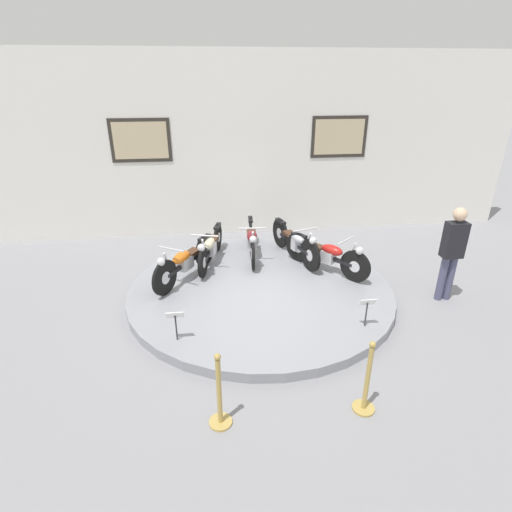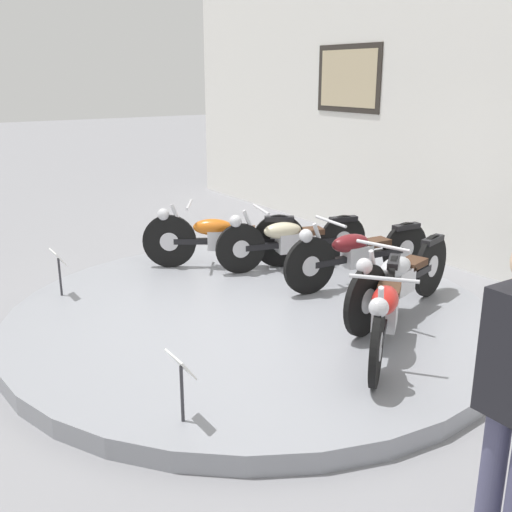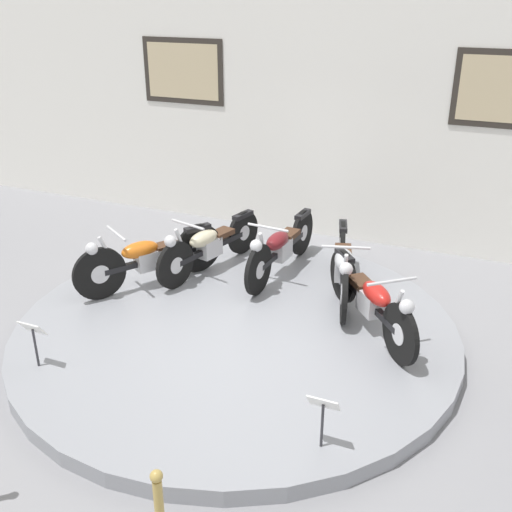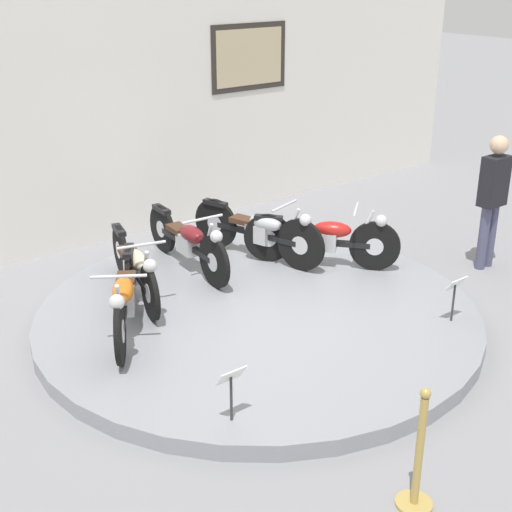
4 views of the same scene
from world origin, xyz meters
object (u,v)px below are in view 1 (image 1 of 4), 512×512
(motorcycle_orange, at_px, (185,261))
(motorcycle_cream, at_px, (210,247))
(stanchion_post_left_of_entry, at_px, (220,401))
(motorcycle_silver, at_px, (295,241))
(motorcycle_red, at_px, (327,254))
(motorcycle_maroon, at_px, (252,239))
(visitor_standing, at_px, (452,249))
(stanchion_post_right_of_entry, at_px, (366,388))
(info_placard_front_left, at_px, (175,319))
(info_placard_front_centre, at_px, (367,306))

(motorcycle_orange, bearing_deg, motorcycle_cream, 54.01)
(stanchion_post_left_of_entry, bearing_deg, motorcycle_silver, 66.68)
(motorcycle_red, bearing_deg, motorcycle_maroon, 145.87)
(visitor_standing, bearing_deg, motorcycle_cream, 157.64)
(stanchion_post_right_of_entry, bearing_deg, motorcycle_orange, 123.42)
(visitor_standing, bearing_deg, motorcycle_silver, 144.23)
(motorcycle_silver, height_order, stanchion_post_right_of_entry, stanchion_post_right_of_entry)
(motorcycle_cream, bearing_deg, stanchion_post_left_of_entry, -89.78)
(info_placard_front_left, height_order, info_placard_front_centre, same)
(info_placard_front_centre, height_order, visitor_standing, visitor_standing)
(info_placard_front_left, xyz_separation_m, visitor_standing, (4.80, 0.90, 0.48))
(motorcycle_cream, relative_size, info_placard_front_left, 3.73)
(stanchion_post_right_of_entry, bearing_deg, motorcycle_red, 81.51)
(motorcycle_silver, relative_size, stanchion_post_right_of_entry, 1.91)
(motorcycle_orange, relative_size, stanchion_post_right_of_entry, 1.68)
(motorcycle_red, bearing_deg, stanchion_post_right_of_entry, -98.49)
(motorcycle_maroon, distance_m, stanchion_post_right_of_entry, 4.53)
(stanchion_post_left_of_entry, bearing_deg, motorcycle_red, 56.54)
(motorcycle_cream, bearing_deg, info_placard_front_left, -102.05)
(info_placard_front_centre, bearing_deg, motorcycle_maroon, 116.78)
(motorcycle_cream, distance_m, motorcycle_red, 2.41)
(motorcycle_cream, xyz_separation_m, info_placard_front_centre, (2.37, -2.65, -0.01))
(motorcycle_cream, bearing_deg, info_placard_front_centre, -48.09)
(motorcycle_silver, height_order, info_placard_front_left, motorcycle_silver)
(motorcycle_red, relative_size, info_placard_front_centre, 3.05)
(motorcycle_maroon, xyz_separation_m, info_placard_front_centre, (1.47, -2.92, -0.02))
(motorcycle_red, bearing_deg, info_placard_front_centre, -88.18)
(info_placard_front_left, bearing_deg, motorcycle_cream, 77.95)
(stanchion_post_right_of_entry, bearing_deg, stanchion_post_left_of_entry, 180.00)
(motorcycle_maroon, height_order, stanchion_post_left_of_entry, stanchion_post_left_of_entry)
(motorcycle_maroon, height_order, motorcycle_red, same)
(info_placard_front_centre, distance_m, visitor_standing, 2.12)
(motorcycle_silver, height_order, motorcycle_red, motorcycle_silver)
(motorcycle_orange, bearing_deg, stanchion_post_right_of_entry, -56.58)
(stanchion_post_left_of_entry, xyz_separation_m, stanchion_post_right_of_entry, (1.78, 0.00, 0.00))
(motorcycle_maroon, distance_m, visitor_standing, 3.92)
(motorcycle_cream, height_order, motorcycle_silver, motorcycle_silver)
(info_placard_front_centre, distance_m, stanchion_post_left_of_entry, 2.81)
(motorcycle_cream, relative_size, stanchion_post_right_of_entry, 1.87)
(motorcycle_red, distance_m, visitor_standing, 2.24)
(info_placard_front_left, bearing_deg, info_placard_front_centre, 0.00)
(motorcycle_cream, relative_size, motorcycle_red, 1.23)
(motorcycle_orange, bearing_deg, stanchion_post_left_of_entry, -81.59)
(motorcycle_cream, xyz_separation_m, visitor_standing, (4.23, -1.74, 0.47))
(motorcycle_maroon, height_order, motorcycle_silver, motorcycle_silver)
(motorcycle_orange, height_order, motorcycle_red, motorcycle_orange)
(info_placard_front_centre, bearing_deg, stanchion_post_right_of_entry, -111.00)
(info_placard_front_left, xyz_separation_m, stanchion_post_left_of_entry, (0.58, -1.51, -0.19))
(motorcycle_silver, bearing_deg, stanchion_post_right_of_entry, -90.22)
(motorcycle_maroon, bearing_deg, motorcycle_red, -34.13)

